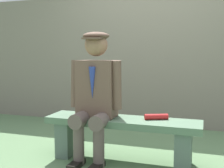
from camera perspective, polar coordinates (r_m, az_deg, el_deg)
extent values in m
plane|color=#55764E|center=(3.06, 2.00, -15.05)|extent=(30.00, 30.00, 0.00)
cube|color=#4F6D53|center=(2.94, 2.03, -7.54)|extent=(1.58, 0.38, 0.07)
cube|color=#516559|center=(2.89, 14.11, -12.51)|extent=(0.15, 0.32, 0.38)
cube|color=#516559|center=(3.22, -8.78, -10.51)|extent=(0.15, 0.32, 0.38)
cube|color=brown|center=(2.96, -2.99, -0.91)|extent=(0.39, 0.25, 0.59)
cylinder|color=#1E2338|center=(2.94, -3.02, 4.18)|extent=(0.21, 0.21, 0.06)
cone|color=navy|center=(2.83, -3.97, 0.23)|extent=(0.07, 0.07, 0.32)
sphere|color=#8C664C|center=(2.92, -3.19, 7.84)|extent=(0.23, 0.23, 0.23)
ellipsoid|color=brown|center=(2.93, -3.20, 9.56)|extent=(0.27, 0.27, 0.08)
cube|color=brown|center=(2.83, -3.98, 9.08)|extent=(0.19, 0.11, 0.02)
cylinder|color=brown|center=(2.87, -1.83, -7.08)|extent=(0.15, 0.41, 0.15)
cylinder|color=brown|center=(2.82, -2.66, -12.05)|extent=(0.11, 0.11, 0.45)
cube|color=black|center=(2.84, -3.09, -16.25)|extent=(0.10, 0.24, 0.05)
cylinder|color=brown|center=(2.85, 0.90, -0.21)|extent=(0.10, 0.13, 0.49)
cylinder|color=brown|center=(2.95, -5.75, -6.75)|extent=(0.15, 0.41, 0.15)
cylinder|color=brown|center=(2.90, -6.68, -11.58)|extent=(0.11, 0.11, 0.45)
cube|color=black|center=(2.92, -7.14, -15.66)|extent=(0.10, 0.24, 0.05)
cylinder|color=brown|center=(3.01, -7.24, 0.08)|extent=(0.10, 0.13, 0.49)
cylinder|color=#B21E1E|center=(2.91, 8.84, -6.48)|extent=(0.24, 0.15, 0.06)
cube|color=slate|center=(4.46, 8.01, 4.76)|extent=(12.00, 0.24, 2.01)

